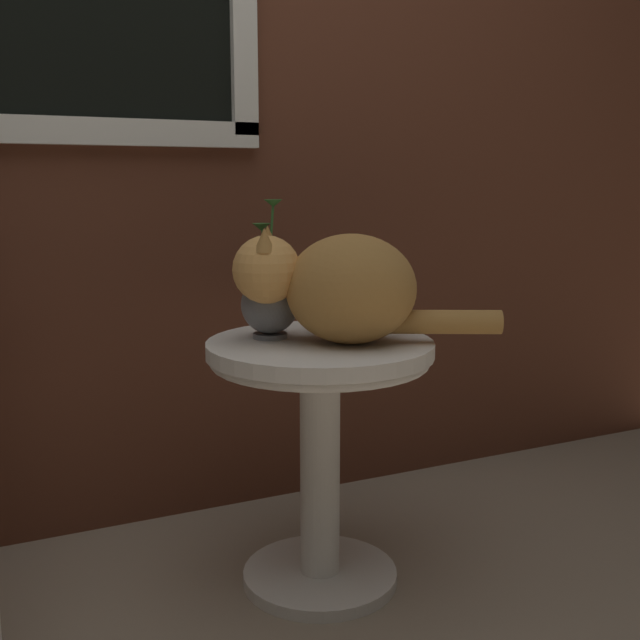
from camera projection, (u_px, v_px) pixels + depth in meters
name	position (u px, v px, depth m)	size (l,w,h in m)	color
back_wall	(137.00, 55.00, 2.04)	(4.00, 0.07, 2.60)	#562D1E
wicker_side_table	(320.00, 414.00, 1.83)	(0.54, 0.54, 0.61)	silver
cat	(340.00, 287.00, 1.75)	(0.57, 0.36, 0.27)	#AD7A3D
pewter_vase_with_ivy	(270.00, 299.00, 1.81)	(0.14, 0.14, 0.33)	slate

